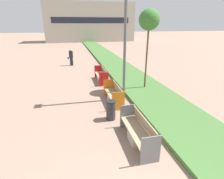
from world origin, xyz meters
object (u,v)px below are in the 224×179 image
at_px(street_lamp_post, 125,27).
at_px(bench_grey_frame, 138,133).
at_px(bench_red_frame, 102,76).
at_px(bench_orange_frame, 114,95).
at_px(sapling_tree_near, 149,21).
at_px(pedestrian_walking, 71,57).
at_px(litter_bin, 111,110).

bearing_deg(street_lamp_post, bench_grey_frame, -99.39).
height_order(bench_grey_frame, bench_red_frame, same).
relative_size(bench_orange_frame, sapling_tree_near, 0.44).
relative_size(street_lamp_post, pedestrian_walking, 4.09).
bearing_deg(litter_bin, street_lamp_post, 58.90).
bearing_deg(street_lamp_post, sapling_tree_near, 32.57).
bearing_deg(sapling_tree_near, bench_orange_frame, -150.11).
bearing_deg(sapling_tree_near, litter_bin, -133.49).
distance_m(bench_red_frame, sapling_tree_near, 4.93).
xyz_separation_m(bench_red_frame, litter_bin, (-0.57, -5.35, 0.06)).
relative_size(litter_bin, sapling_tree_near, 0.18).
xyz_separation_m(bench_orange_frame, sapling_tree_near, (2.32, 1.33, 3.69)).
bearing_deg(street_lamp_post, pedestrian_walking, 105.88).
relative_size(bench_grey_frame, street_lamp_post, 0.32).
height_order(bench_grey_frame, street_lamp_post, street_lamp_post).
bearing_deg(bench_red_frame, pedestrian_walking, 109.09).
relative_size(street_lamp_post, sapling_tree_near, 1.43).
bearing_deg(bench_red_frame, street_lamp_post, -79.79).
height_order(sapling_tree_near, pedestrian_walking, sapling_tree_near).
bearing_deg(bench_grey_frame, pedestrian_walking, 98.81).
bearing_deg(sapling_tree_near, street_lamp_post, -147.43).
bearing_deg(bench_orange_frame, bench_red_frame, 89.98).
bearing_deg(bench_red_frame, bench_orange_frame, -90.02).
bearing_deg(litter_bin, bench_grey_frame, -72.05).
xyz_separation_m(litter_bin, street_lamp_post, (1.18, 1.95, 3.30)).
height_order(bench_red_frame, pedestrian_walking, pedestrian_walking).
relative_size(bench_red_frame, litter_bin, 2.52).
distance_m(sapling_tree_near, pedestrian_walking, 9.70).
xyz_separation_m(bench_grey_frame, street_lamp_post, (0.61, 3.70, 3.36)).
bearing_deg(sapling_tree_near, bench_red_frame, 135.24).
bearing_deg(bench_grey_frame, bench_orange_frame, 90.02).
height_order(bench_grey_frame, pedestrian_walking, pedestrian_walking).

